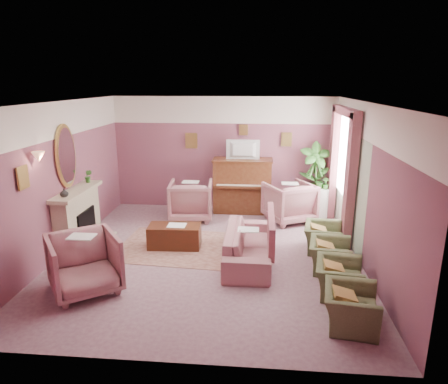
# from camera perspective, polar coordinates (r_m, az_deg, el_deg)

# --- Properties ---
(floor) EXTENTS (5.50, 6.00, 0.01)m
(floor) POSITION_cam_1_polar(r_m,az_deg,el_deg) (7.59, -2.15, -8.95)
(floor) COLOR gray
(floor) RESTS_ON ground
(ceiling) EXTENTS (5.50, 6.00, 0.01)m
(ceiling) POSITION_cam_1_polar(r_m,az_deg,el_deg) (6.92, -2.39, 12.67)
(ceiling) COLOR white
(ceiling) RESTS_ON wall_back
(wall_back) EXTENTS (5.50, 0.02, 2.80)m
(wall_back) POSITION_cam_1_polar(r_m,az_deg,el_deg) (10.04, -0.08, 5.51)
(wall_back) COLOR #623953
(wall_back) RESTS_ON floor
(wall_front) EXTENTS (5.50, 0.02, 2.80)m
(wall_front) POSITION_cam_1_polar(r_m,az_deg,el_deg) (4.32, -7.37, -8.37)
(wall_front) COLOR #623953
(wall_front) RESTS_ON floor
(wall_left) EXTENTS (0.02, 6.00, 2.80)m
(wall_left) POSITION_cam_1_polar(r_m,az_deg,el_deg) (7.95, -22.33, 1.68)
(wall_left) COLOR #623953
(wall_left) RESTS_ON floor
(wall_right) EXTENTS (0.02, 6.00, 2.80)m
(wall_right) POSITION_cam_1_polar(r_m,az_deg,el_deg) (7.31, 19.65, 0.81)
(wall_right) COLOR #623953
(wall_right) RESTS_ON floor
(picture_rail_band) EXTENTS (5.50, 0.01, 0.65)m
(picture_rail_band) POSITION_cam_1_polar(r_m,az_deg,el_deg) (9.90, -0.09, 11.64)
(picture_rail_band) COLOR white
(picture_rail_band) RESTS_ON wall_back
(stripe_panel) EXTENTS (0.01, 3.00, 2.15)m
(stripe_panel) POSITION_cam_1_polar(r_m,az_deg,el_deg) (8.61, 17.29, 0.90)
(stripe_panel) COLOR #AFBFA2
(stripe_panel) RESTS_ON wall_right
(fireplace_surround) EXTENTS (0.30, 1.40, 1.10)m
(fireplace_surround) POSITION_cam_1_polar(r_m,az_deg,el_deg) (8.28, -20.13, -3.71)
(fireplace_surround) COLOR #B8AC8B
(fireplace_surround) RESTS_ON floor
(fireplace_inset) EXTENTS (0.18, 0.72, 0.68)m
(fireplace_inset) POSITION_cam_1_polar(r_m,az_deg,el_deg) (8.29, -19.41, -4.73)
(fireplace_inset) COLOR black
(fireplace_inset) RESTS_ON floor
(fire_ember) EXTENTS (0.06, 0.54, 0.10)m
(fire_ember) POSITION_cam_1_polar(r_m,az_deg,el_deg) (8.33, -19.04, -5.91)
(fire_ember) COLOR orange
(fire_ember) RESTS_ON floor
(mantel_shelf) EXTENTS (0.40, 1.55, 0.07)m
(mantel_shelf) POSITION_cam_1_polar(r_m,az_deg,el_deg) (8.11, -20.31, 0.09)
(mantel_shelf) COLOR #B8AC8B
(mantel_shelf) RESTS_ON fireplace_surround
(hearth) EXTENTS (0.55, 1.50, 0.02)m
(hearth) POSITION_cam_1_polar(r_m,az_deg,el_deg) (8.38, -18.54, -7.26)
(hearth) COLOR #B8AC8B
(hearth) RESTS_ON floor
(mirror_frame) EXTENTS (0.04, 0.72, 1.20)m
(mirror_frame) POSITION_cam_1_polar(r_m,az_deg,el_deg) (8.03, -21.66, 4.79)
(mirror_frame) COLOR tan
(mirror_frame) RESTS_ON wall_left
(mirror_glass) EXTENTS (0.01, 0.60, 1.06)m
(mirror_glass) POSITION_cam_1_polar(r_m,az_deg,el_deg) (8.02, -21.50, 4.80)
(mirror_glass) COLOR silver
(mirror_glass) RESTS_ON wall_left
(sconce_shade) EXTENTS (0.20, 0.20, 0.16)m
(sconce_shade) POSITION_cam_1_polar(r_m,az_deg,el_deg) (7.05, -24.97, 4.59)
(sconce_shade) COLOR #EA9F71
(sconce_shade) RESTS_ON wall_left
(piano) EXTENTS (1.40, 0.60, 1.30)m
(piano) POSITION_cam_1_polar(r_m,az_deg,el_deg) (9.86, 2.65, 0.84)
(piano) COLOR #4F2815
(piano) RESTS_ON floor
(piano_keyshelf) EXTENTS (1.30, 0.12, 0.06)m
(piano_keyshelf) POSITION_cam_1_polar(r_m,az_deg,el_deg) (9.50, 2.56, 0.72)
(piano_keyshelf) COLOR #4F2815
(piano_keyshelf) RESTS_ON piano
(piano_keys) EXTENTS (1.20, 0.08, 0.02)m
(piano_keys) POSITION_cam_1_polar(r_m,az_deg,el_deg) (9.49, 2.56, 0.96)
(piano_keys) COLOR beige
(piano_keys) RESTS_ON piano
(piano_top) EXTENTS (1.45, 0.65, 0.04)m
(piano_top) POSITION_cam_1_polar(r_m,az_deg,el_deg) (9.71, 2.69, 4.61)
(piano_top) COLOR #4F2815
(piano_top) RESTS_ON piano
(television) EXTENTS (0.80, 0.12, 0.48)m
(television) POSITION_cam_1_polar(r_m,az_deg,el_deg) (9.61, 2.70, 6.26)
(television) COLOR black
(television) RESTS_ON piano
(print_back_left) EXTENTS (0.30, 0.03, 0.38)m
(print_back_left) POSITION_cam_1_polar(r_m,az_deg,el_deg) (10.06, -4.69, 7.32)
(print_back_left) COLOR tan
(print_back_left) RESTS_ON wall_back
(print_back_right) EXTENTS (0.26, 0.03, 0.34)m
(print_back_right) POSITION_cam_1_polar(r_m,az_deg,el_deg) (9.93, 8.92, 7.43)
(print_back_right) COLOR tan
(print_back_right) RESTS_ON wall_back
(print_back_mid) EXTENTS (0.22, 0.03, 0.26)m
(print_back_mid) POSITION_cam_1_polar(r_m,az_deg,el_deg) (9.89, 2.82, 8.85)
(print_back_mid) COLOR tan
(print_back_mid) RESTS_ON wall_back
(print_left_wall) EXTENTS (0.03, 0.28, 0.36)m
(print_left_wall) POSITION_cam_1_polar(r_m,az_deg,el_deg) (6.85, -26.80, 1.86)
(print_left_wall) COLOR tan
(print_left_wall) RESTS_ON wall_left
(window_blind) EXTENTS (0.03, 1.40, 1.80)m
(window_blind) POSITION_cam_1_polar(r_m,az_deg,el_deg) (8.71, 17.06, 5.30)
(window_blind) COLOR silver
(window_blind) RESTS_ON wall_right
(curtain_left) EXTENTS (0.16, 0.34, 2.60)m
(curtain_left) POSITION_cam_1_polar(r_m,az_deg,el_deg) (7.89, 17.58, 1.29)
(curtain_left) COLOR #8B4751
(curtain_left) RESTS_ON floor
(curtain_right) EXTENTS (0.16, 0.34, 2.60)m
(curtain_right) POSITION_cam_1_polar(r_m,az_deg,el_deg) (9.66, 15.34, 3.95)
(curtain_right) COLOR #8B4751
(curtain_right) RESTS_ON floor
(pelmet) EXTENTS (0.16, 2.20, 0.16)m
(pelmet) POSITION_cam_1_polar(r_m,az_deg,el_deg) (8.60, 16.99, 10.97)
(pelmet) COLOR #8B4751
(pelmet) RESTS_ON wall_right
(mantel_plant) EXTENTS (0.16, 0.16, 0.28)m
(mantel_plant) POSITION_cam_1_polar(r_m,az_deg,el_deg) (8.55, -18.81, 2.16)
(mantel_plant) COLOR #2D6121
(mantel_plant) RESTS_ON mantel_shelf
(mantel_vase) EXTENTS (0.16, 0.16, 0.16)m
(mantel_vase) POSITION_cam_1_polar(r_m,az_deg,el_deg) (7.64, -21.88, -0.11)
(mantel_vase) COLOR white
(mantel_vase) RESTS_ON mantel_shelf
(area_rug) EXTENTS (2.62, 1.98, 0.01)m
(area_rug) POSITION_cam_1_polar(r_m,az_deg,el_deg) (7.95, -5.78, -7.80)
(area_rug) COLOR #926356
(area_rug) RESTS_ON floor
(coffee_table) EXTENTS (1.02, 0.55, 0.45)m
(coffee_table) POSITION_cam_1_polar(r_m,az_deg,el_deg) (7.89, -7.07, -6.30)
(coffee_table) COLOR #401D0E
(coffee_table) RESTS_ON floor
(table_paper) EXTENTS (0.35, 0.28, 0.01)m
(table_paper) POSITION_cam_1_polar(r_m,az_deg,el_deg) (7.80, -6.76, -4.74)
(table_paper) COLOR white
(table_paper) RESTS_ON coffee_table
(sofa) EXTENTS (0.68, 2.05, 0.83)m
(sofa) POSITION_cam_1_polar(r_m,az_deg,el_deg) (7.23, 3.48, -6.67)
(sofa) COLOR #A56D6F
(sofa) RESTS_ON floor
(sofa_throw) EXTENTS (0.10, 1.55, 0.57)m
(sofa_throw) POSITION_cam_1_polar(r_m,az_deg,el_deg) (7.17, 6.71, -5.36)
(sofa_throw) COLOR #8B4751
(sofa_throw) RESTS_ON sofa
(floral_armchair_left) EXTENTS (0.97, 0.97, 1.01)m
(floral_armchair_left) POSITION_cam_1_polar(r_m,az_deg,el_deg) (9.36, -4.73, -0.90)
(floral_armchair_left) COLOR #A56D6F
(floral_armchair_left) RESTS_ON floor
(floral_armchair_right) EXTENTS (0.97, 0.97, 1.01)m
(floral_armchair_right) POSITION_cam_1_polar(r_m,az_deg,el_deg) (9.32, 9.30, -1.14)
(floral_armchair_right) COLOR #A56D6F
(floral_armchair_right) RESTS_ON floor
(floral_armchair_front) EXTENTS (0.97, 0.97, 1.01)m
(floral_armchair_front) POSITION_cam_1_polar(r_m,az_deg,el_deg) (6.52, -19.36, -9.26)
(floral_armchair_front) COLOR #A56D6F
(floral_armchair_front) RESTS_ON floor
(olive_chair_a) EXTENTS (0.56, 0.80, 0.69)m
(olive_chair_a) POSITION_cam_1_polar(r_m,az_deg,el_deg) (5.69, 17.69, -14.68)
(olive_chair_a) COLOR #59633C
(olive_chair_a) RESTS_ON floor
(olive_chair_b) EXTENTS (0.56, 0.80, 0.69)m
(olive_chair_b) POSITION_cam_1_polar(r_m,az_deg,el_deg) (6.40, 16.14, -11.04)
(olive_chair_b) COLOR #59633C
(olive_chair_b) RESTS_ON floor
(olive_chair_c) EXTENTS (0.56, 0.80, 0.69)m
(olive_chair_c) POSITION_cam_1_polar(r_m,az_deg,el_deg) (7.13, 14.93, -8.12)
(olive_chair_c) COLOR #59633C
(olive_chair_c) RESTS_ON floor
(olive_chair_d) EXTENTS (0.56, 0.80, 0.69)m
(olive_chair_d) POSITION_cam_1_polar(r_m,az_deg,el_deg) (7.88, 13.97, -5.75)
(olive_chair_d) COLOR #59633C
(olive_chair_d) RESTS_ON floor
(side_table) EXTENTS (0.52, 0.52, 0.70)m
(side_table) POSITION_cam_1_polar(r_m,az_deg,el_deg) (9.85, 13.36, -1.39)
(side_table) COLOR white
(side_table) RESTS_ON floor
(side_plant_big) EXTENTS (0.30, 0.30, 0.34)m
(side_plant_big) POSITION_cam_1_polar(r_m,az_deg,el_deg) (9.72, 13.55, 1.55)
(side_plant_big) COLOR #2D6121
(side_plant_big) RESTS_ON side_table
(side_plant_small) EXTENTS (0.16, 0.16, 0.28)m
(side_plant_small) POSITION_cam_1_polar(r_m,az_deg,el_deg) (9.65, 14.32, 1.21)
(side_plant_small) COLOR #2D6121
(side_plant_small) RESTS_ON side_table
(palm_pot) EXTENTS (0.34, 0.34, 0.34)m
(palm_pot) POSITION_cam_1_polar(r_m,az_deg,el_deg) (9.98, 12.59, -2.21)
(palm_pot) COLOR #925C45
(palm_pot) RESTS_ON floor
(palm_plant) EXTENTS (0.76, 0.76, 1.44)m
(palm_plant) POSITION_cam_1_polar(r_m,az_deg,el_deg) (9.75, 12.90, 2.78)
(palm_plant) COLOR #2D6121
(palm_plant) RESTS_ON palm_pot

